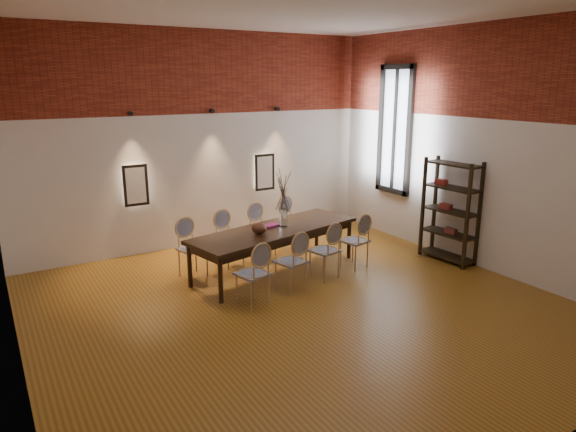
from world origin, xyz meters
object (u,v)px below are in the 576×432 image
vase (283,218)px  chair_near_c (325,250)px  chair_far_d (292,223)px  chair_near_a (252,274)px  book (271,225)px  chair_near_b (291,261)px  bowl (259,228)px  chair_far_a (192,249)px  shelving_rack (450,211)px  chair_far_b (230,239)px  chair_near_d (354,241)px  dining_table (275,250)px  chair_far_c (263,231)px

vase → chair_near_c: bearing=-63.5°
chair_far_d → vase: vase is taller
chair_near_a → book: 1.49m
chair_near_b → bowl: 0.80m
chair_near_a → chair_near_c: same height
chair_far_a → shelving_rack: size_ratio=0.52×
chair_far_b → shelving_rack: bearing=140.8°
chair_near_b → vase: vase is taller
bowl → chair_near_d: bearing=-13.1°
dining_table → chair_near_c: 0.85m
chair_far_d → vase: bearing=38.9°
chair_near_c → chair_near_d: 0.75m
shelving_rack → chair_far_a: bearing=155.6°
chair_near_d → chair_far_b: 2.13m
chair_near_b → chair_far_d: bearing=45.5°
chair_far_b → book: size_ratio=3.62×
chair_near_a → dining_table: bearing=34.2°
bowl → chair_near_c: bearing=-30.9°
dining_table → book: size_ratio=11.47×
chair_near_c → chair_far_c: size_ratio=1.00×
chair_far_a → book: bearing=151.8°
chair_near_c → bowl: size_ratio=3.92×
chair_near_d → chair_far_b: (-1.78, 1.17, 0.00)m
book → chair_far_c: bearing=73.4°
bowl → vase: bearing=17.1°
chair_far_c → chair_near_b: bearing=63.9°
chair_near_c → vase: vase is taller
chair_near_d → chair_far_a: size_ratio=1.00×
chair_near_d → chair_far_c: size_ratio=1.00×
chair_far_a → chair_near_d: bearing=145.8°
bowl → book: 0.47m
chair_far_b → chair_near_a: bearing=63.9°
book → chair_near_d: bearing=-27.7°
chair_near_c → bowl: chair_near_c is taller
bowl → shelving_rack: shelving_rack is taller
chair_near_c → chair_far_c: (-0.32, 1.49, 0.00)m
chair_far_c → bowl: chair_far_c is taller
chair_near_c → book: size_ratio=3.62×
vase → bowl: 0.57m
chair_far_b → vase: (0.70, -0.63, 0.43)m
dining_table → book: book is taller
chair_near_c → chair_far_c: same height
chair_near_c → chair_far_d: (0.41, 1.64, 0.00)m
dining_table → chair_near_b: 0.85m
vase → dining_table: bearing=-167.9°
chair_near_a → bowl: 1.08m
chair_near_a → chair_near_b: size_ratio=1.00×
chair_near_a → chair_far_c: (1.14, 1.80, 0.00)m
dining_table → shelving_rack: bearing=-32.7°
chair_near_b → chair_near_d: (1.46, 0.31, 0.00)m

